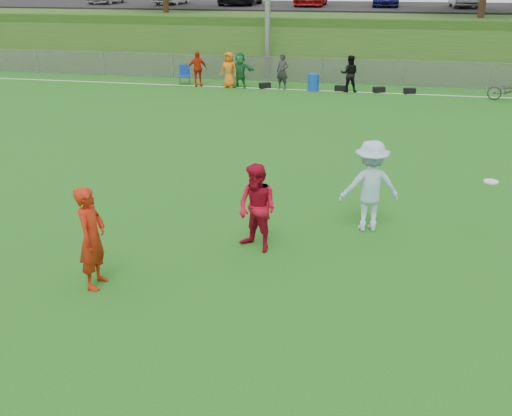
% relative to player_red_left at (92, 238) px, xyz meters
% --- Properties ---
extents(ground, '(120.00, 120.00, 0.00)m').
position_rel_player_red_left_xyz_m(ground, '(2.15, 1.17, -0.96)').
color(ground, '#196415').
rests_on(ground, ground).
extents(sideline_far, '(60.00, 0.10, 0.01)m').
position_rel_player_red_left_xyz_m(sideline_far, '(2.15, 19.17, -0.96)').
color(sideline_far, white).
rests_on(sideline_far, ground).
extents(fence, '(58.00, 0.06, 1.30)m').
position_rel_player_red_left_xyz_m(fence, '(2.15, 21.17, -0.31)').
color(fence, gray).
rests_on(fence, ground).
extents(berm, '(120.00, 18.00, 3.00)m').
position_rel_player_red_left_xyz_m(berm, '(2.15, 32.17, 0.54)').
color(berm, '#224C15').
rests_on(berm, ground).
extents(parking_lot, '(120.00, 12.00, 0.10)m').
position_rel_player_red_left_xyz_m(parking_lot, '(2.15, 34.17, 2.09)').
color(parking_lot, black).
rests_on(parking_lot, berm).
extents(spectator_row, '(8.42, 0.80, 1.69)m').
position_rel_player_red_left_xyz_m(spectator_row, '(-0.78, 19.17, -0.11)').
color(spectator_row, red).
rests_on(spectator_row, ground).
extents(gear_bags, '(7.50, 0.52, 0.26)m').
position_rel_player_red_left_xyz_m(gear_bags, '(3.55, 19.27, -0.83)').
color(gear_bags, black).
rests_on(gear_bags, ground).
extents(player_red_left, '(0.49, 0.72, 1.92)m').
position_rel_player_red_left_xyz_m(player_red_left, '(0.00, 0.00, 0.00)').
color(player_red_left, '#AB200B').
rests_on(player_red_left, ground).
extents(player_red_center, '(1.12, 1.04, 1.83)m').
position_rel_player_red_left_xyz_m(player_red_center, '(2.60, 2.01, -0.04)').
color(player_red_center, '#A50B22').
rests_on(player_red_center, ground).
extents(player_blue, '(1.46, 1.06, 2.03)m').
position_rel_player_red_left_xyz_m(player_blue, '(4.80, 3.49, 0.06)').
color(player_blue, '#A0C5DE').
rests_on(player_blue, ground).
extents(frisbee, '(0.29, 0.29, 0.03)m').
position_rel_player_red_left_xyz_m(frisbee, '(7.15, 3.03, 0.49)').
color(frisbee, white).
rests_on(frisbee, ground).
extents(recycling_bin, '(0.68, 0.68, 0.81)m').
position_rel_player_red_left_xyz_m(recycling_bin, '(1.93, 19.06, -0.56)').
color(recycling_bin, '#1042B2').
rests_on(recycling_bin, ground).
extents(camp_chair, '(0.65, 0.65, 0.97)m').
position_rel_player_red_left_xyz_m(camp_chair, '(-4.62, 19.39, -0.68)').
color(camp_chair, '#0E38A0').
rests_on(camp_chair, ground).
extents(bicycle, '(1.93, 1.20, 0.96)m').
position_rel_player_red_left_xyz_m(bicycle, '(10.62, 18.37, -0.48)').
color(bicycle, '#2C2C2E').
rests_on(bicycle, ground).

